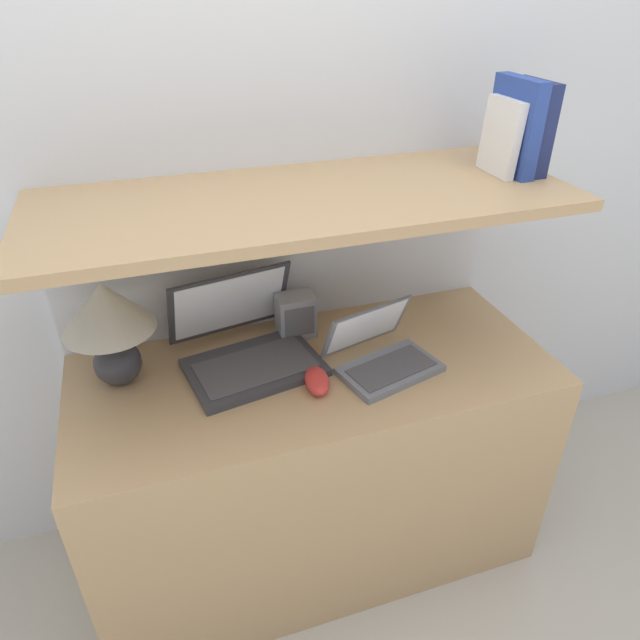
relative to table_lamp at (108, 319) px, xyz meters
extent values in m
plane|color=#B2AD9E|center=(0.50, -0.39, -0.91)|extent=(12.00, 12.00, 0.00)
cube|color=silver|center=(0.50, 0.24, 0.29)|extent=(6.00, 0.05, 2.40)
cube|color=tan|center=(0.50, -0.11, -0.55)|extent=(1.31, 0.57, 0.72)
cube|color=silver|center=(0.50, 0.19, -0.33)|extent=(1.31, 0.04, 1.16)
cube|color=tan|center=(0.50, -0.04, 0.26)|extent=(1.31, 0.51, 0.03)
ellipsoid|color=#2D2D33|center=(0.00, 0.00, -0.13)|extent=(0.12, 0.12, 0.12)
cylinder|color=tan|center=(0.00, 0.00, -0.05)|extent=(0.02, 0.02, 0.04)
cone|color=#B2AD99|center=(0.00, 0.00, 0.03)|extent=(0.23, 0.23, 0.13)
cube|color=#333338|center=(0.34, -0.06, -0.18)|extent=(0.39, 0.30, 0.02)
cube|color=#47474C|center=(0.35, -0.07, -0.17)|extent=(0.33, 0.22, 0.00)
cube|color=#333338|center=(0.32, 0.10, -0.07)|extent=(0.36, 0.15, 0.22)
cube|color=white|center=(0.32, 0.09, -0.06)|extent=(0.32, 0.13, 0.19)
cube|color=slate|center=(0.69, -0.19, -0.18)|extent=(0.29, 0.22, 0.02)
cube|color=#47474C|center=(0.69, -0.20, -0.17)|extent=(0.25, 0.16, 0.00)
cube|color=slate|center=(0.66, -0.08, -0.10)|extent=(0.27, 0.13, 0.14)
cube|color=white|center=(0.66, -0.09, -0.10)|extent=(0.24, 0.11, 0.13)
ellipsoid|color=red|center=(0.48, -0.19, -0.17)|extent=(0.08, 0.12, 0.04)
cube|color=gray|center=(0.51, 0.07, -0.13)|extent=(0.11, 0.08, 0.13)
cube|color=#59595B|center=(0.51, 0.03, -0.13)|extent=(0.09, 0.00, 0.09)
cube|color=navy|center=(1.10, -0.04, 0.39)|extent=(0.04, 0.16, 0.23)
cube|color=#284293|center=(1.06, -0.04, 0.39)|extent=(0.04, 0.18, 0.24)
cube|color=silver|center=(1.02, -0.04, 0.37)|extent=(0.03, 0.14, 0.19)
camera|label=1|loc=(0.12, -1.30, 0.74)|focal=32.00mm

